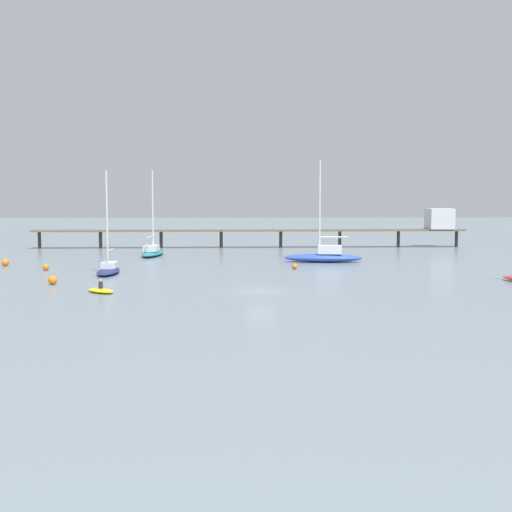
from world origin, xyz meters
name	(u,v)px	position (x,y,z in m)	size (l,w,h in m)	color
ground_plane	(261,291)	(0.00, 0.00, 0.00)	(400.00, 400.00, 0.00)	slate
pier	(331,226)	(12.52, 49.30, 3.42)	(67.26, 4.93, 6.11)	brown
sailboat_teal	(152,251)	(-13.59, 34.79, 0.67)	(3.15, 8.77, 11.55)	#1E727A
sailboat_blue	(324,255)	(8.57, 25.55, 0.81)	(9.80, 3.76, 12.34)	#2D4CB7
sailboat_navy	(109,268)	(-15.47, 13.56, 0.61)	(2.36, 7.19, 10.71)	navy
dinghy_yellow	(101,290)	(-13.44, -0.63, 0.20)	(3.17, 3.12, 1.14)	yellow
mooring_buoy_mid	(5,262)	(-28.87, 21.60, 0.43)	(0.87, 0.87, 0.87)	orange
mooring_buoy_inner	(46,267)	(-22.88, 16.85, 0.35)	(0.69, 0.69, 0.69)	orange
mooring_buoy_far	(53,280)	(-18.90, 4.79, 0.41)	(0.83, 0.83, 0.83)	orange
mooring_buoy_near	(295,266)	(4.28, 17.40, 0.32)	(0.64, 0.64, 0.64)	orange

